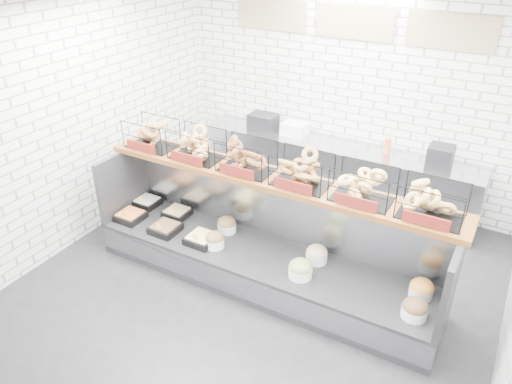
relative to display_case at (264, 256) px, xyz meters
The scene contains 5 objects.
ground 0.47m from the display_case, 89.07° to the right, with size 5.50×5.50×0.00m, color black.
room_shell 1.75m from the display_case, 88.76° to the left, with size 5.02×5.51×3.01m.
display_case is the anchor object (origin of this frame).
bagel_shelf 1.09m from the display_case, 87.42° to the left, with size 4.10×0.50×0.40m.
prep_counter 2.09m from the display_case, 89.92° to the left, with size 4.00×0.60×1.20m.
Camera 1 is at (2.16, -3.69, 3.71)m, focal length 35.00 mm.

